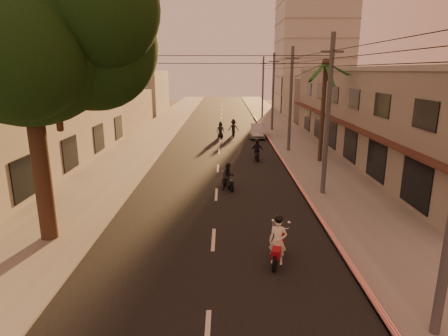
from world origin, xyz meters
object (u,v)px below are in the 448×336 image
at_px(scooter_red, 278,242).
at_px(scooter_far_b, 233,129).
at_px(palm_tree, 326,69).
at_px(parked_car, 258,131).
at_px(scooter_mid_b, 257,151).
at_px(broadleaf_tree, 36,31).
at_px(scooter_mid_a, 228,177).
at_px(scooter_far_a, 220,131).

relative_size(scooter_red, scooter_far_b, 1.00).
distance_m(palm_tree, parked_car, 13.59).
xyz_separation_m(scooter_red, scooter_mid_b, (0.61, 16.53, -0.06)).
relative_size(palm_tree, scooter_mid_b, 4.49).
distance_m(palm_tree, scooter_far_b, 14.96).
bearing_deg(scooter_far_b, scooter_red, -90.03).
bearing_deg(scooter_far_b, broadleaf_tree, -109.48).
xyz_separation_m(scooter_mid_a, parked_car, (3.38, 18.35, -0.06)).
relative_size(palm_tree, scooter_far_a, 4.48).
bearing_deg(scooter_far_a, palm_tree, -59.07).
relative_size(scooter_mid_b, scooter_far_b, 0.93).
bearing_deg(palm_tree, scooter_far_b, 118.74).
xyz_separation_m(broadleaf_tree, parked_car, (10.70, 25.17, -7.75)).
distance_m(palm_tree, scooter_mid_a, 11.96).
distance_m(scooter_mid_a, scooter_far_b, 18.96).
relative_size(scooter_far_a, parked_car, 0.41).
height_order(scooter_red, parked_car, scooter_red).
height_order(palm_tree, scooter_mid_b, palm_tree).
bearing_deg(scooter_mid_b, palm_tree, -9.31).
xyz_separation_m(broadleaf_tree, scooter_mid_a, (7.32, 6.82, -7.69)).
height_order(broadleaf_tree, scooter_red, broadleaf_tree).
distance_m(scooter_mid_b, scooter_far_b, 11.49).
xyz_separation_m(broadleaf_tree, scooter_far_a, (6.67, 24.59, -7.67)).
relative_size(broadleaf_tree, scooter_mid_a, 7.05).
height_order(scooter_mid_b, scooter_far_b, scooter_far_b).
xyz_separation_m(scooter_far_a, scooter_far_b, (1.41, 1.17, 0.07)).
relative_size(scooter_mid_b, scooter_far_a, 1.00).
relative_size(scooter_far_a, scooter_far_b, 0.93).
bearing_deg(scooter_mid_a, parked_car, 59.14).
relative_size(palm_tree, scooter_far_b, 4.19).
bearing_deg(parked_car, scooter_red, -88.65).
relative_size(broadleaf_tree, scooter_red, 6.21).
relative_size(broadleaf_tree, parked_car, 2.68).
height_order(palm_tree, scooter_red, palm_tree).
distance_m(palm_tree, scooter_far_a, 14.78).
bearing_deg(broadleaf_tree, scooter_far_a, 74.82).
relative_size(broadleaf_tree, scooter_mid_b, 6.63).
distance_m(broadleaf_tree, scooter_mid_a, 12.62).
bearing_deg(scooter_mid_b, parked_car, 81.49).
xyz_separation_m(broadleaf_tree, scooter_mid_b, (9.68, 14.39, -7.67)).
distance_m(broadleaf_tree, scooter_far_b, 28.05).
xyz_separation_m(scooter_mid_a, scooter_far_a, (-0.65, 17.77, 0.02)).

